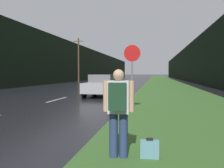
{
  "coord_description": "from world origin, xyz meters",
  "views": [
    {
      "loc": [
        5.94,
        -0.69,
        1.63
      ],
      "look_at": [
        2.94,
        15.74,
        0.87
      ],
      "focal_mm": 38.0,
      "sensor_mm": 36.0,
      "label": 1
    }
  ],
  "objects_px": {
    "hitchhiker_with_backpack": "(118,108)",
    "car_passing_near": "(102,85)",
    "suitcase": "(150,149)",
    "stop_sign": "(132,71)"
  },
  "relations": [
    {
      "from": "stop_sign",
      "to": "suitcase",
      "type": "height_order",
      "value": "stop_sign"
    },
    {
      "from": "suitcase",
      "to": "car_passing_near",
      "type": "height_order",
      "value": "car_passing_near"
    },
    {
      "from": "hitchhiker_with_backpack",
      "to": "car_passing_near",
      "type": "distance_m",
      "value": 12.37
    },
    {
      "from": "hitchhiker_with_backpack",
      "to": "car_passing_near",
      "type": "height_order",
      "value": "hitchhiker_with_backpack"
    },
    {
      "from": "stop_sign",
      "to": "hitchhiker_with_backpack",
      "type": "bearing_deg",
      "value": -87.2
    },
    {
      "from": "stop_sign",
      "to": "suitcase",
      "type": "xyz_separation_m",
      "value": [
        0.85,
        -5.34,
        -1.53
      ]
    },
    {
      "from": "stop_sign",
      "to": "hitchhiker_with_backpack",
      "type": "xyz_separation_m",
      "value": [
        0.27,
        -5.42,
        -0.74
      ]
    },
    {
      "from": "suitcase",
      "to": "car_passing_near",
      "type": "bearing_deg",
      "value": 103.84
    },
    {
      "from": "hitchhiker_with_backpack",
      "to": "car_passing_near",
      "type": "xyz_separation_m",
      "value": [
        -3.06,
        11.99,
        -0.21
      ]
    },
    {
      "from": "stop_sign",
      "to": "hitchhiker_with_backpack",
      "type": "height_order",
      "value": "stop_sign"
    }
  ]
}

